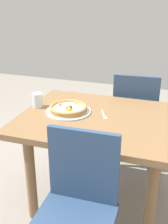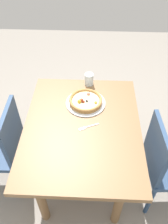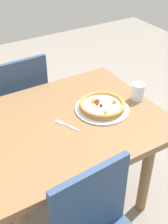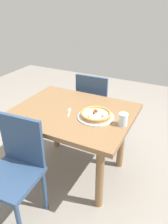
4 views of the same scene
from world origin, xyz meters
The scene contains 8 objects.
ground_plane centered at (0.00, 0.00, 0.00)m, with size 6.00×6.00×0.00m, color gray.
dining_table centered at (0.00, 0.00, 0.62)m, with size 1.10×0.87×0.73m.
chair_near centered at (-0.15, -0.65, 0.50)m, with size 0.42×0.42×0.89m.
chair_far centered at (-0.06, 0.65, 0.50)m, with size 0.41×0.41×0.89m.
plate centered at (0.24, -0.02, 0.73)m, with size 0.32×0.32×0.01m, color silver.
pizza centered at (0.24, -0.02, 0.76)m, with size 0.27×0.27×0.05m.
fork centered at (-0.02, -0.04, 0.73)m, with size 0.08×0.16×0.00m.
drinking_glass centered at (0.49, -0.04, 0.78)m, with size 0.08×0.08×0.11m, color silver.
Camera 1 is at (-0.46, 1.72, 1.53)m, focal length 45.72 mm.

